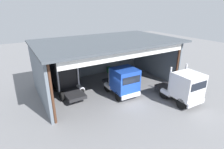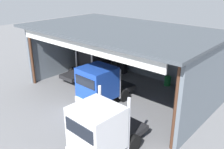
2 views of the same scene
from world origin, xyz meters
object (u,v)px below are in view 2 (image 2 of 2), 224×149
at_px(traffic_cone, 96,147).
at_px(truck_white_left_bay, 101,130).
at_px(truck_blue_center_right_bay, 100,85).
at_px(oil_drum, 167,81).
at_px(tool_cart, 122,68).
at_px(truck_black_center_bay, 92,57).

bearing_deg(traffic_cone, truck_white_left_bay, -11.84).
bearing_deg(truck_blue_center_right_bay, truck_white_left_bay, 136.24).
xyz_separation_m(truck_blue_center_right_bay, oil_drum, (2.18, 6.75, -1.22)).
relative_size(truck_white_left_bay, tool_cart, 4.88).
relative_size(truck_black_center_bay, truck_blue_center_right_bay, 1.06).
relative_size(truck_blue_center_right_bay, traffic_cone, 9.04).
height_order(truck_blue_center_right_bay, traffic_cone, truck_blue_center_right_bay).
bearing_deg(truck_white_left_bay, tool_cart, -53.74).
bearing_deg(truck_white_left_bay, oil_drum, -76.98).
relative_size(tool_cart, traffic_cone, 1.79).
height_order(truck_blue_center_right_bay, truck_white_left_bay, truck_white_left_bay).
height_order(truck_blue_center_right_bay, oil_drum, truck_blue_center_right_bay).
distance_m(tool_cart, traffic_cone, 12.80).
distance_m(truck_white_left_bay, traffic_cone, 1.51).
bearing_deg(oil_drum, truck_black_center_bay, -159.06).
distance_m(truck_black_center_bay, truck_blue_center_right_bay, 6.41).
relative_size(truck_black_center_bay, traffic_cone, 9.60).
bearing_deg(truck_black_center_bay, truck_white_left_bay, -43.82).
xyz_separation_m(truck_black_center_bay, traffic_cone, (8.82, -8.31, -1.62)).
xyz_separation_m(truck_black_center_bay, oil_drum, (7.18, 2.75, -1.46)).
relative_size(truck_black_center_bay, oil_drum, 6.04).
distance_m(truck_blue_center_right_bay, traffic_cone, 5.93).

